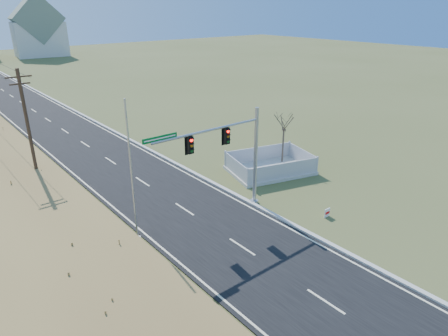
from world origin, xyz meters
The scene contains 10 objects.
ground centered at (0.00, 0.00, 0.00)m, with size 260.00×260.00×0.00m, color #464D25.
road centered at (0.00, 50.00, 0.03)m, with size 8.00×180.00×0.06m, color black.
curb centered at (4.15, 50.00, 0.09)m, with size 0.30×180.00×0.18m, color #B2AFA8.
utility_pole_near centered at (-6.50, 15.00, 4.68)m, with size 1.80×0.26×9.00m.
condo_ne centered at (20.00, 104.00, 6.84)m, with size 14.12×10.51×16.52m.
traffic_signal_mast centered at (2.64, 1.76, 4.30)m, with size 8.76×0.60×6.97m.
fence_enclosure centered at (9.51, 5.13, 0.30)m, with size 7.69×6.21×1.54m.
open_sign centered at (6.82, -2.86, 0.32)m, with size 0.49×0.08×0.61m.
flagpole centered at (-4.30, 2.67, 3.44)m, with size 0.39×0.39×8.62m.
bare_tree centered at (11.54, 5.64, 3.99)m, with size 1.87×1.87×4.95m.
Camera 1 is at (-13.37, -16.69, 13.15)m, focal length 32.00 mm.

